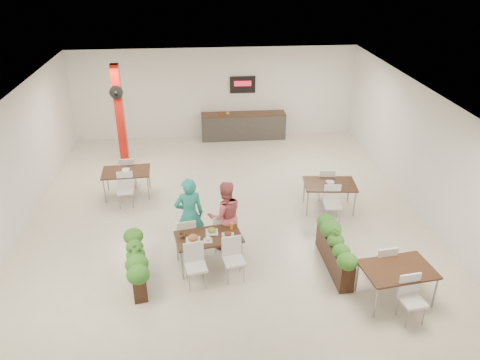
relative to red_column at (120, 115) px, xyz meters
name	(u,v)px	position (x,y,z in m)	size (l,w,h in m)	color
ground	(226,221)	(3.00, -3.79, -1.64)	(12.00, 12.00, 0.00)	beige
room_shell	(225,148)	(3.00, -3.79, 0.36)	(10.10, 12.10, 3.22)	white
red_column	(120,115)	(0.00, 0.00, 0.00)	(0.40, 0.41, 3.20)	#AA130B
service_counter	(243,125)	(4.00, 1.86, -1.15)	(3.00, 0.64, 2.20)	#2E2C29
main_table	(208,241)	(2.50, -5.60, -1.01)	(1.52, 1.81, 0.92)	black
diner_man	(189,215)	(2.11, -4.94, -0.73)	(0.66, 0.44, 1.82)	teal
diner_woman	(225,216)	(2.91, -4.94, -0.80)	(0.82, 0.64, 1.68)	#CF5C62
planter_left	(136,260)	(1.00, -5.95, -1.16)	(0.62, 1.66, 0.87)	black
planter_right	(335,248)	(5.20, -5.92, -1.15)	(0.45, 1.90, 0.99)	black
side_table_a	(126,175)	(0.35, -2.17, -1.01)	(1.34, 1.64, 0.92)	black
side_table_b	(329,187)	(5.74, -3.42, -1.00)	(1.41, 1.65, 0.92)	black
side_table_c	(397,273)	(6.10, -7.05, -1.00)	(1.46, 1.66, 0.92)	black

